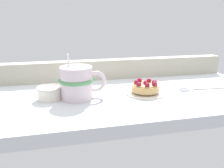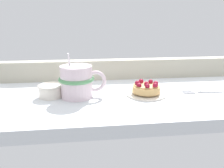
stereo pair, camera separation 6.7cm
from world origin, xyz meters
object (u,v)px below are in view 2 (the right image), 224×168
at_px(sugar_bowl, 51,91).
at_px(raspberry_tart, 146,88).
at_px(dessert_plate, 146,94).
at_px(dessert_fork, 208,91).
at_px(coffee_mug, 77,81).

bearing_deg(sugar_bowl, raspberry_tart, -3.26).
xyz_separation_m(raspberry_tart, sugar_bowl, (-0.28, 0.02, -0.00)).
distance_m(dessert_plate, raspberry_tart, 0.02).
relative_size(raspberry_tart, dessert_fork, 0.50).
bearing_deg(dessert_plate, sugar_bowl, 176.76).
bearing_deg(coffee_mug, dessert_plate, -2.35).
distance_m(coffee_mug, dessert_fork, 0.40).
height_order(dessert_plate, raspberry_tart, raspberry_tart).
bearing_deg(dessert_plate, raspberry_tart, -53.76).
xyz_separation_m(coffee_mug, sugar_bowl, (-0.08, 0.01, -0.03)).
xyz_separation_m(raspberry_tart, coffee_mug, (-0.20, 0.01, 0.02)).
xyz_separation_m(dessert_fork, sugar_bowl, (-0.48, 0.02, 0.02)).
relative_size(dessert_plate, dessert_fork, 0.72).
relative_size(coffee_mug, sugar_bowl, 1.87).
bearing_deg(raspberry_tart, sugar_bowl, 176.74).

